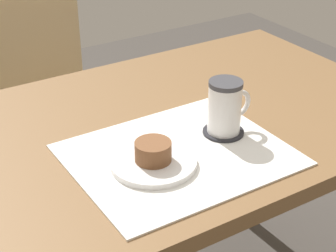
{
  "coord_description": "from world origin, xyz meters",
  "views": [
    {
      "loc": [
        -0.51,
        -0.94,
        1.31
      ],
      "look_at": [
        0.03,
        -0.1,
        0.75
      ],
      "focal_mm": 60.0,
      "sensor_mm": 36.0,
      "label": 1
    }
  ],
  "objects_px": {
    "pastry_plate": "(153,162)",
    "pastry": "(153,151)",
    "wooden_chair": "(46,104)",
    "dining_table": "(135,159)",
    "coffee_mug": "(226,106)"
  },
  "relations": [
    {
      "from": "pastry_plate",
      "to": "pastry",
      "type": "height_order",
      "value": "pastry"
    },
    {
      "from": "pastry_plate",
      "to": "coffee_mug",
      "type": "relative_size",
      "value": 1.47
    },
    {
      "from": "dining_table",
      "to": "pastry_plate",
      "type": "relative_size",
      "value": 7.74
    },
    {
      "from": "dining_table",
      "to": "coffee_mug",
      "type": "xyz_separation_m",
      "value": [
        0.16,
        -0.12,
        0.14
      ]
    },
    {
      "from": "pastry",
      "to": "coffee_mug",
      "type": "bearing_deg",
      "value": 8.35
    },
    {
      "from": "pastry",
      "to": "coffee_mug",
      "type": "xyz_separation_m",
      "value": [
        0.2,
        0.03,
        0.03
      ]
    },
    {
      "from": "dining_table",
      "to": "pastry",
      "type": "distance_m",
      "value": 0.19
    },
    {
      "from": "dining_table",
      "to": "coffee_mug",
      "type": "height_order",
      "value": "coffee_mug"
    },
    {
      "from": "wooden_chair",
      "to": "coffee_mug",
      "type": "distance_m",
      "value": 0.85
    },
    {
      "from": "dining_table",
      "to": "wooden_chair",
      "type": "xyz_separation_m",
      "value": [
        0.03,
        0.67,
        -0.15
      ]
    },
    {
      "from": "dining_table",
      "to": "pastry",
      "type": "height_order",
      "value": "pastry"
    },
    {
      "from": "pastry",
      "to": "dining_table",
      "type": "bearing_deg",
      "value": 75.14
    },
    {
      "from": "wooden_chair",
      "to": "pastry",
      "type": "xyz_separation_m",
      "value": [
        -0.07,
        -0.81,
        0.27
      ]
    },
    {
      "from": "pastry_plate",
      "to": "pastry",
      "type": "distance_m",
      "value": 0.03
    },
    {
      "from": "wooden_chair",
      "to": "pastry",
      "type": "distance_m",
      "value": 0.86
    }
  ]
}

